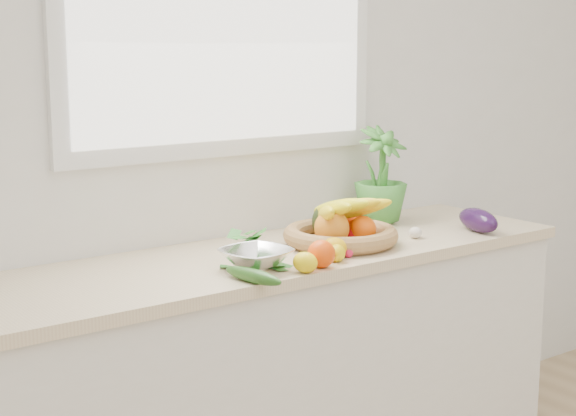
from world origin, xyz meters
TOP-DOWN VIEW (x-y plane):
  - back_wall at (0.00, 2.25)m, footprint 4.50×0.02m
  - counter_cabinet at (0.00, 1.95)m, footprint 2.20×0.58m
  - countertop at (0.00, 1.95)m, footprint 2.24×0.62m
  - orange_loose at (0.00, 1.69)m, footprint 0.09×0.09m
  - lemon_a at (-0.08, 1.67)m, footprint 0.09×0.10m
  - lemon_b at (0.09, 1.72)m, footprint 0.09×0.09m
  - lemon_c at (0.12, 1.77)m, footprint 0.10×0.11m
  - apple at (0.30, 1.87)m, footprint 0.10×0.10m
  - ginger at (0.09, 1.76)m, footprint 0.10×0.05m
  - garlic_a at (0.54, 1.82)m, footprint 0.06×0.06m
  - garlic_b at (0.18, 1.87)m, footprint 0.05×0.05m
  - garlic_c at (0.42, 1.85)m, footprint 0.05×0.05m
  - eggplant at (0.81, 1.76)m, footprint 0.14×0.24m
  - cucumber at (-0.27, 1.67)m, footprint 0.08×0.24m
  - radish at (0.16, 1.74)m, footprint 0.04×0.04m
  - potted_herb at (0.62, 2.09)m, footprint 0.22×0.22m
  - fruit_basket at (0.25, 1.90)m, footprint 0.45×0.45m
  - colander_with_spinach at (-0.18, 1.79)m, footprint 0.24×0.24m

SIDE VIEW (x-z plane):
  - counter_cabinet at x=0.00m, z-range 0.00..0.86m
  - countertop at x=0.00m, z-range 0.86..0.90m
  - ginger at x=0.09m, z-range 0.90..0.93m
  - radish at x=0.16m, z-range 0.90..0.93m
  - garlic_a at x=0.54m, z-range 0.90..0.94m
  - garlic_c at x=0.42m, z-range 0.90..0.94m
  - cucumber at x=-0.27m, z-range 0.90..0.94m
  - garlic_b at x=0.18m, z-range 0.90..0.94m
  - lemon_b at x=0.09m, z-range 0.90..0.96m
  - lemon_a at x=-0.08m, z-range 0.90..0.97m
  - lemon_c at x=0.12m, z-range 0.90..0.97m
  - apple at x=0.30m, z-range 0.90..0.98m
  - eggplant at x=0.81m, z-range 0.90..0.99m
  - orange_loose at x=0.00m, z-range 0.90..0.99m
  - fruit_basket at x=0.25m, z-range 0.86..1.05m
  - colander_with_spinach at x=-0.18m, z-range 0.90..1.01m
  - potted_herb at x=0.62m, z-range 0.91..1.28m
  - back_wall at x=0.00m, z-range 0.00..2.70m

